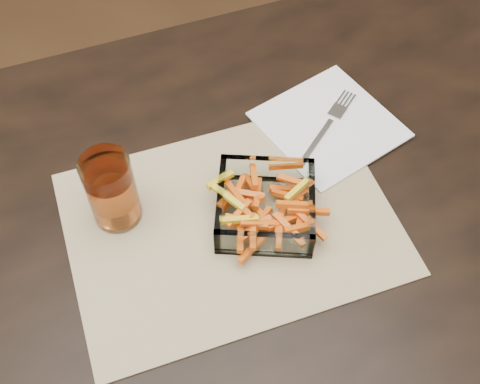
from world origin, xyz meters
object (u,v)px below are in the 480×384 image
Objects in this scene: dining_table at (226,269)px; fork at (329,124)px; glass_bowl at (265,207)px; tumbler at (112,192)px.

fork reaches higher than dining_table.
glass_bowl is at bearing -90.62° from fork.
fork is (0.35, 0.04, -0.05)m from tumbler.
dining_table is 0.28m from fork.
dining_table is 11.16× the size of fork.
tumbler reaches higher than dining_table.
glass_bowl is 1.22× the size of fork.
fork is at bearing 31.35° from dining_table.
dining_table is 0.21m from tumbler.
dining_table is 0.13m from glass_bowl.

